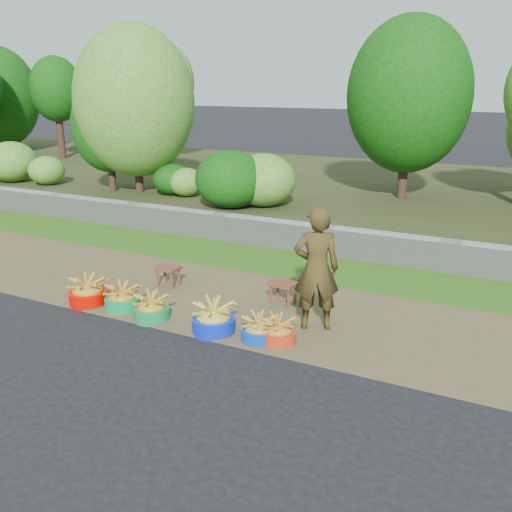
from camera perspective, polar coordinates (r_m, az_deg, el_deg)
The scene contains 15 objects.
ground_plane at distance 7.19m, azimuth -4.89°, elevation -8.43°, with size 120.00×120.00×0.00m, color black.
dirt_shoulder at distance 8.18m, azimuth -0.24°, elevation -5.04°, with size 80.00×2.50×0.02m, color brown.
grass_verge at distance 9.89m, azimuth 5.10°, elevation -1.08°, with size 80.00×1.50×0.04m, color #2F6114.
retaining_wall at distance 10.57m, azimuth 6.89°, elevation 1.51°, with size 80.00×0.35×0.55m, color gray.
earth_bank at distance 15.16m, azimuth 13.45°, elevation 5.82°, with size 80.00×10.00×0.50m, color #313618.
vegetation at distance 14.54m, azimuth 5.93°, elevation 14.81°, with size 33.78×8.02×4.45m.
basin_a at distance 8.56m, azimuth -16.48°, elevation -3.51°, with size 0.54×0.54×0.41m.
basin_b at distance 8.24m, azimuth -13.22°, elevation -4.18°, with size 0.50×0.50×0.37m.
basin_c at distance 7.82m, azimuth -10.43°, elevation -5.20°, with size 0.48×0.48×0.36m.
basin_d at distance 7.33m, azimuth -4.27°, elevation -6.30°, with size 0.56×0.56×0.41m.
basin_e at distance 7.09m, azimuth 0.27°, elevation -7.42°, with size 0.45×0.45×0.33m.
basin_f at distance 7.05m, azimuth 2.22°, elevation -7.59°, with size 0.45×0.45×0.33m.
stool_left at distance 8.96m, azimuth -8.81°, elevation -1.47°, with size 0.36×0.28×0.32m.
stool_right at distance 8.15m, azimuth 2.72°, elevation -3.08°, with size 0.41×0.33×0.33m.
vendor_woman at distance 7.23m, azimuth 6.06°, elevation -1.29°, with size 0.59×0.38×1.61m, color black.
Camera 1 is at (3.49, -5.47, 3.09)m, focal length 40.00 mm.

